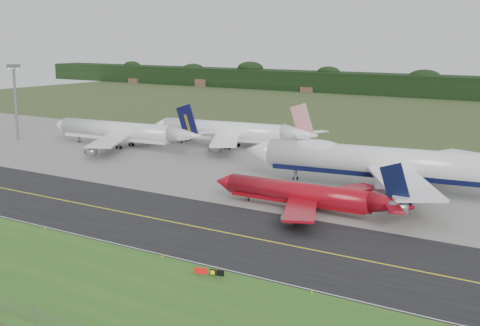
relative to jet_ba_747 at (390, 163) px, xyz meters
name	(u,v)px	position (x,y,z in m)	size (l,w,h in m)	color
ground	(224,225)	(-14.87, -43.24, -6.25)	(600.00, 600.00, 0.00)	#2E441F
grass_verge	(82,282)	(-14.87, -78.24, -6.25)	(400.00, 30.00, 0.01)	#2B5F1C
taxiway	(211,230)	(-14.87, -47.24, -6.24)	(400.00, 32.00, 0.02)	black
apron	(344,177)	(-14.87, 7.76, -6.25)	(400.00, 78.00, 0.01)	gray
taxiway_centreline	(211,230)	(-14.87, -47.24, -6.22)	(400.00, 0.40, 0.00)	yellow
taxiway_edge_line	(154,253)	(-14.87, -62.74, -6.22)	(400.00, 0.25, 0.00)	silver
perimeter_fence	(4,305)	(-14.87, -91.24, -5.15)	(320.00, 0.10, 320.00)	slate
jet_ba_747	(390,163)	(0.00, 0.00, 0.00)	(73.06, 60.01, 18.37)	white
jet_red_737	(308,195)	(-6.65, -25.97, -3.00)	(43.45, 35.57, 11.77)	maroon
jet_navy_gold	(124,132)	(-89.95, 9.46, -1.39)	(57.38, 49.81, 14.80)	silver
jet_star_tail	(232,132)	(-62.14, 27.50, -1.24)	(57.07, 47.44, 15.05)	white
floodlight_mast	(15,88)	(-129.62, 0.33, 10.99)	(3.10, 3.10, 25.03)	slate
taxiway_sign	(209,272)	(-0.58, -67.22, -5.18)	(4.44, 1.35, 1.52)	slate
edge_marker_left	(45,228)	(-39.95, -63.74, -6.00)	(0.16, 0.16, 0.50)	yellow
edge_marker_center	(162,256)	(-12.35, -63.74, -6.00)	(0.16, 0.16, 0.50)	yellow
edge_marker_right	(312,291)	(14.18, -63.74, -6.00)	(0.16, 0.16, 0.50)	yellow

